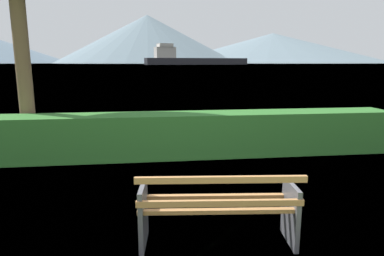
{
  "coord_description": "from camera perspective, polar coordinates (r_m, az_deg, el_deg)",
  "views": [
    {
      "loc": [
        -0.71,
        -3.36,
        1.96
      ],
      "look_at": [
        0.0,
        2.14,
        0.87
      ],
      "focal_mm": 31.47,
      "sensor_mm": 36.0,
      "label": 1
    }
  ],
  "objects": [
    {
      "name": "ground_plane",
      "position": [
        3.95,
        4.21,
        -18.62
      ],
      "size": [
        1400.0,
        1400.0,
        0.0
      ],
      "primitive_type": "plane",
      "color": "olive"
    },
    {
      "name": "water_surface",
      "position": [
        312.18,
        -7.38,
        10.68
      ],
      "size": [
        620.0,
        620.0,
        0.0
      ],
      "primitive_type": "plane",
      "color": "#6B8EA3",
      "rests_on": "ground_plane"
    },
    {
      "name": "park_bench",
      "position": [
        3.7,
        4.41,
        -13.36
      ],
      "size": [
        1.73,
        0.73,
        0.87
      ],
      "color": "#A0703F",
      "rests_on": "ground_plane"
    },
    {
      "name": "hedge_row",
      "position": [
        7.08,
        -1.44,
        -1.14
      ],
      "size": [
        9.01,
        0.81,
        0.91
      ],
      "primitive_type": "cube",
      "color": "#2D6B28",
      "rests_on": "ground_plane"
    },
    {
      "name": "cargo_ship_large",
      "position": [
        250.75,
        -0.36,
        11.63
      ],
      "size": [
        78.08,
        27.16,
        14.73
      ],
      "color": "#232328",
      "rests_on": "water_surface"
    },
    {
      "name": "sailboat_mid",
      "position": [
        255.44,
        -7.62,
        10.74
      ],
      "size": [
        3.84,
        4.05,
        1.71
      ],
      "color": "#335693",
      "rests_on": "water_surface"
    },
    {
      "name": "distant_hills",
      "position": [
        576.96,
        -7.26,
        13.82
      ],
      "size": [
        876.62,
        400.66,
        72.51
      ],
      "color": "slate",
      "rests_on": "ground_plane"
    }
  ]
}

